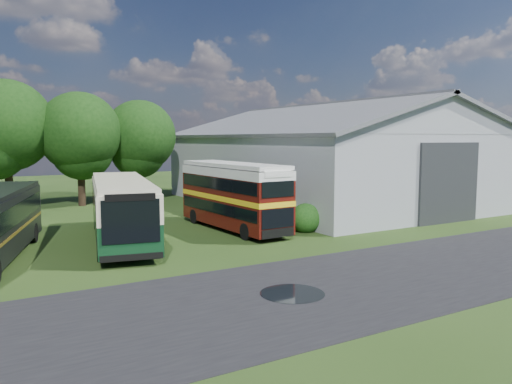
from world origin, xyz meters
TOP-DOWN VIEW (x-y plane):
  - ground at (0.00, 0.00)m, footprint 120.00×120.00m
  - asphalt_road at (3.00, -3.00)m, footprint 60.00×8.00m
  - puddle at (-1.50, -3.00)m, footprint 2.20×2.20m
  - storage_shed at (15.00, 15.98)m, footprint 18.80×24.80m
  - tree_mid at (-8.00, 24.80)m, footprint 6.80×6.80m
  - tree_right_a at (-3.00, 23.80)m, footprint 6.26×6.26m
  - tree_right_b at (2.00, 24.60)m, footprint 5.98×5.98m
  - shrub_front at (5.60, 6.00)m, footprint 1.70×1.70m
  - shrub_mid at (5.60, 8.00)m, footprint 1.60×1.60m
  - shrub_back at (5.60, 10.00)m, footprint 1.80×1.80m
  - bus_green_single at (-4.04, 8.65)m, footprint 4.94×11.85m
  - bus_maroon_double at (2.45, 8.75)m, footprint 2.65×9.04m

SIDE VIEW (x-z plane):
  - ground at x=0.00m, z-range 0.00..0.00m
  - asphalt_road at x=3.00m, z-range -0.01..0.01m
  - puddle at x=-1.50m, z-range -0.01..0.01m
  - shrub_front at x=5.60m, z-range -0.85..0.85m
  - shrub_mid at x=5.60m, z-range -0.80..0.80m
  - shrub_back at x=5.60m, z-range -0.90..0.90m
  - bus_green_single at x=-4.04m, z-range 0.10..3.29m
  - bus_maroon_double at x=2.45m, z-range 0.00..3.85m
  - storage_shed at x=15.00m, z-range 0.09..8.24m
  - tree_right_b at x=2.00m, z-range 1.21..9.66m
  - tree_right_a at x=-3.00m, z-range 1.27..10.10m
  - tree_mid at x=-8.00m, z-range 1.38..10.98m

